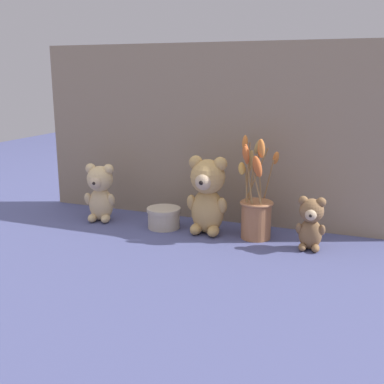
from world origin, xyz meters
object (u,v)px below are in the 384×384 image
(flower_vase, at_px, (256,209))
(teddy_bear_large, at_px, (207,194))
(teddy_bear_small, at_px, (311,222))
(decorative_tin_tall, at_px, (164,218))
(teddy_bear_medium, at_px, (100,191))

(flower_vase, bearing_deg, teddy_bear_large, -176.35)
(teddy_bear_small, xyz_separation_m, flower_vase, (-0.17, 0.04, 0.01))
(teddy_bear_small, relative_size, decorative_tin_tall, 1.42)
(teddy_bear_large, height_order, teddy_bear_small, teddy_bear_large)
(teddy_bear_large, bearing_deg, decorative_tin_tall, -179.38)
(flower_vase, bearing_deg, decorative_tin_tall, -177.84)
(teddy_bear_large, height_order, flower_vase, flower_vase)
(teddy_bear_large, relative_size, decorative_tin_tall, 2.24)
(teddy_bear_large, xyz_separation_m, teddy_bear_medium, (-0.37, -0.01, -0.02))
(teddy_bear_large, distance_m, flower_vase, 0.15)
(teddy_bear_medium, height_order, flower_vase, flower_vase)
(teddy_bear_large, relative_size, flower_vase, 0.78)
(teddy_bear_small, height_order, decorative_tin_tall, teddy_bear_small)
(teddy_bear_small, bearing_deg, teddy_bear_medium, 178.42)
(teddy_bear_large, xyz_separation_m, flower_vase, (0.15, 0.01, -0.03))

